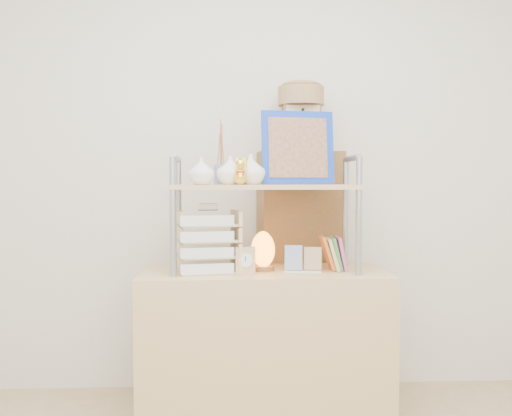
# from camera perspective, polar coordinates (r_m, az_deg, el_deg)

# --- Properties ---
(room_shell) EXTENTS (3.42, 3.41, 2.61)m
(room_shell) POSITION_cam_1_polar(r_m,az_deg,el_deg) (2.03, 2.39, 17.08)
(room_shell) COLOR silver
(room_shell) RESTS_ON ground
(desk) EXTENTS (1.20, 0.50, 0.75)m
(desk) POSITION_cam_1_polar(r_m,az_deg,el_deg) (2.89, 0.85, -13.65)
(desk) COLOR tan
(desk) RESTS_ON ground
(cabinet) EXTENTS (0.48, 0.29, 1.35)m
(cabinet) POSITION_cam_1_polar(r_m,az_deg,el_deg) (3.20, 4.40, -6.52)
(cabinet) COLOR brown
(cabinet) RESTS_ON ground
(hutch) EXTENTS (0.90, 0.34, 0.79)m
(hutch) POSITION_cam_1_polar(r_m,az_deg,el_deg) (2.79, 0.45, 2.68)
(hutch) COLOR #92989F
(hutch) RESTS_ON desk
(letter_tray) EXTENTS (0.31, 0.29, 0.33)m
(letter_tray) POSITION_cam_1_polar(r_m,az_deg,el_deg) (2.76, -4.80, -3.68)
(letter_tray) COLOR tan
(letter_tray) RESTS_ON desk
(salt_lamp) EXTENTS (0.13, 0.12, 0.19)m
(salt_lamp) POSITION_cam_1_polar(r_m,az_deg,el_deg) (2.80, 0.70, -4.28)
(salt_lamp) COLOR brown
(salt_lamp) RESTS_ON desk
(desk_clock) EXTENTS (0.09, 0.04, 0.13)m
(desk_clock) POSITION_cam_1_polar(r_m,az_deg,el_deg) (2.68, -1.07, -5.30)
(desk_clock) COLOR tan
(desk_clock) RESTS_ON desk
(postcard_stand) EXTENTS (0.19, 0.08, 0.13)m
(postcard_stand) POSITION_cam_1_polar(r_m,az_deg,el_deg) (2.77, 4.70, -5.64)
(postcard_stand) COLOR white
(postcard_stand) RESTS_ON desk
(drawer_chest) EXTENTS (0.20, 0.16, 0.25)m
(drawer_chest) POSITION_cam_1_polar(r_m,az_deg,el_deg) (3.15, 4.51, 7.92)
(drawer_chest) COLOR brown
(drawer_chest) RESTS_ON cabinet
(woven_basket) EXTENTS (0.25, 0.25, 0.10)m
(woven_basket) POSITION_cam_1_polar(r_m,az_deg,el_deg) (3.17, 4.52, 11.07)
(woven_basket) COLOR brown
(woven_basket) RESTS_ON drawer_chest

